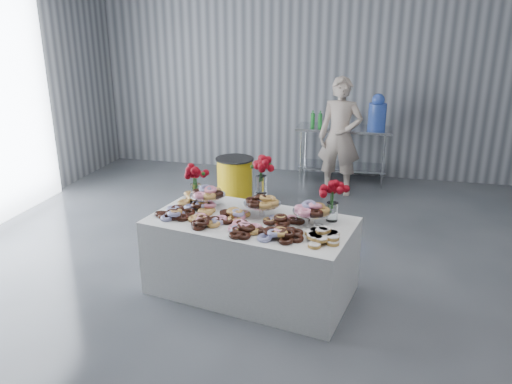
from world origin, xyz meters
TOP-DOWN VIEW (x-y plane):
  - ground at (0.00, 0.00)m, footprint 9.00×9.00m
  - room_walls at (-0.27, 0.07)m, footprint 8.04×9.04m
  - display_table at (-0.30, 0.31)m, footprint 2.05×1.33m
  - prep_table at (0.28, 4.10)m, footprint 1.50×0.60m
  - donut_mounds at (-0.30, 0.26)m, footprint 1.92×1.12m
  - cake_stand_left at (-0.81, 0.56)m, footprint 0.36×0.36m
  - cake_stand_mid at (-0.22, 0.45)m, footprint 0.36×0.36m
  - cake_stand_right at (0.27, 0.36)m, footprint 0.36×0.36m
  - danish_pile at (0.41, 0.03)m, footprint 0.48×0.48m
  - bouquet_left at (-0.99, 0.69)m, footprint 0.26×0.26m
  - bouquet_right at (0.45, 0.48)m, footprint 0.26×0.26m
  - bouquet_center at (-0.28, 0.66)m, footprint 0.26×0.26m
  - water_jug at (0.78, 4.10)m, footprint 0.28×0.28m
  - drink_bottles at (-0.04, 4.00)m, footprint 0.54×0.08m
  - person at (0.27, 3.46)m, footprint 0.68×0.47m
  - trash_barrel at (-1.12, 2.60)m, footprint 0.54×0.54m

SIDE VIEW (x-z plane):
  - ground at x=0.00m, z-range 0.00..0.00m
  - trash_barrel at x=-1.12m, z-range 0.00..0.69m
  - display_table at x=-0.30m, z-range 0.00..0.75m
  - prep_table at x=0.28m, z-range 0.17..1.07m
  - donut_mounds at x=-0.30m, z-range 0.75..0.84m
  - danish_pile at x=0.41m, z-range 0.75..0.86m
  - person at x=0.27m, z-range 0.00..1.77m
  - cake_stand_left at x=-0.81m, z-range 0.80..0.98m
  - cake_stand_mid at x=-0.22m, z-range 0.80..0.98m
  - cake_stand_right at x=0.27m, z-range 0.80..0.98m
  - drink_bottles at x=-0.04m, z-range 0.90..1.17m
  - bouquet_left at x=-0.99m, z-range 0.84..1.26m
  - bouquet_right at x=0.45m, z-range 0.84..1.26m
  - bouquet_center at x=-0.28m, z-range 0.84..1.41m
  - water_jug at x=0.78m, z-range 0.87..1.43m
  - room_walls at x=-0.27m, z-range 0.63..4.65m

